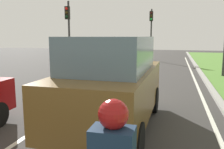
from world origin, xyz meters
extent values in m
plane|color=#383533|center=(0.00, 14.00, 0.00)|extent=(60.00, 60.00, 0.00)
cube|color=silver|center=(-0.70, 14.00, 0.00)|extent=(0.12, 32.00, 0.01)
cube|color=silver|center=(3.60, 14.00, 0.00)|extent=(0.12, 32.00, 0.01)
cube|color=#9E9B93|center=(4.10, 14.00, 0.06)|extent=(0.24, 48.00, 0.12)
cube|color=brown|center=(1.09, 8.65, 0.93)|extent=(1.97, 4.53, 1.10)
cube|color=slate|center=(1.08, 8.50, 1.88)|extent=(1.74, 2.73, 0.80)
cylinder|color=black|center=(0.24, 10.19, 0.38)|extent=(0.23, 0.76, 0.76)
cylinder|color=black|center=(1.98, 10.16, 0.38)|extent=(0.23, 0.76, 0.76)
cylinder|color=black|center=(0.19, 7.13, 0.38)|extent=(0.23, 0.76, 0.76)
cylinder|color=black|center=(1.94, 7.10, 0.38)|extent=(0.23, 0.76, 0.76)
sphere|color=maroon|center=(2.04, 5.03, 1.60)|extent=(0.28, 0.28, 0.28)
cylinder|color=#2D2D2D|center=(-4.97, 19.17, 2.38)|extent=(0.14, 0.14, 4.76)
cube|color=black|center=(-4.97, 18.97, 3.92)|extent=(0.32, 0.24, 0.90)
sphere|color=red|center=(-4.97, 18.84, 4.20)|extent=(0.20, 0.20, 0.20)
sphere|color=#382B0C|center=(-4.97, 18.84, 3.92)|extent=(0.20, 0.20, 0.20)
sphere|color=black|center=(-4.97, 18.84, 3.64)|extent=(0.20, 0.20, 0.20)
cylinder|color=#2D2D2D|center=(0.25, 26.08, 2.39)|extent=(0.14, 0.14, 4.79)
cube|color=black|center=(0.25, 25.88, 4.12)|extent=(0.32, 0.24, 0.90)
sphere|color=#3F0F0F|center=(0.25, 25.75, 4.40)|extent=(0.20, 0.20, 0.20)
sphere|color=#382B0C|center=(0.25, 25.75, 4.12)|extent=(0.20, 0.20, 0.20)
sphere|color=green|center=(0.25, 25.75, 3.84)|extent=(0.20, 0.20, 0.20)
camera|label=1|loc=(2.56, 3.05, 2.29)|focal=38.15mm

